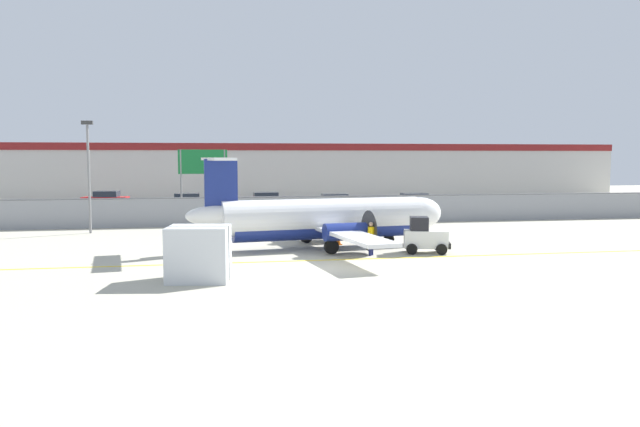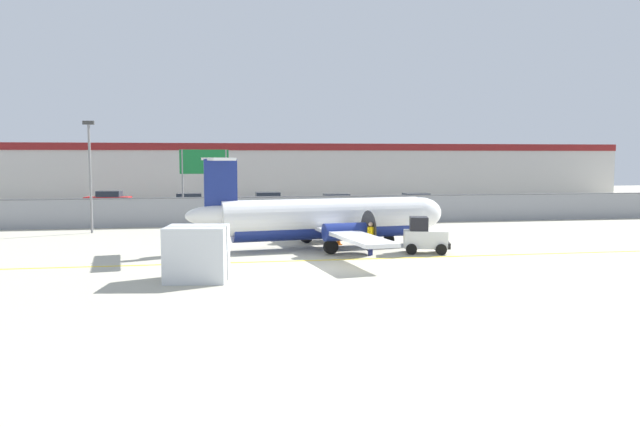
{
  "view_description": "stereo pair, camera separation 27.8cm",
  "coord_description": "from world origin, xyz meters",
  "px_view_note": "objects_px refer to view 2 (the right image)",
  "views": [
    {
      "loc": [
        -4.73,
        -27.17,
        4.96
      ],
      "look_at": [
        1.43,
        6.98,
        1.8
      ],
      "focal_mm": 35.0,
      "sensor_mm": 36.0,
      "label": 1
    },
    {
      "loc": [
        -4.46,
        -27.22,
        4.96
      ],
      "look_at": [
        1.43,
        6.98,
        1.8
      ],
      "focal_mm": 35.0,
      "sensor_mm": 36.0,
      "label": 2
    }
  ],
  "objects_px": {
    "apron_light_pole": "(90,167)",
    "parked_car_3": "(335,203)",
    "parked_car_0": "(108,199)",
    "traffic_cone_near_left": "(421,235)",
    "parked_car_4": "(417,202)",
    "highway_sign": "(204,168)",
    "baggage_tug": "(424,237)",
    "ground_crew_worker": "(370,237)",
    "parked_car_2": "(269,201)",
    "traffic_cone_far_right": "(210,242)",
    "parked_car_1": "(190,202)",
    "traffic_cone_far_left": "(193,245)",
    "commuter_airplane": "(328,219)",
    "cargo_container": "(197,253)",
    "traffic_cone_near_right": "(338,239)"
  },
  "relations": [
    {
      "from": "apron_light_pole",
      "to": "parked_car_3",
      "type": "bearing_deg",
      "value": 32.17
    },
    {
      "from": "parked_car_0",
      "to": "traffic_cone_near_left",
      "type": "bearing_deg",
      "value": 136.17
    },
    {
      "from": "parked_car_4",
      "to": "highway_sign",
      "type": "relative_size",
      "value": 0.76
    },
    {
      "from": "baggage_tug",
      "to": "parked_car_3",
      "type": "relative_size",
      "value": 0.6
    },
    {
      "from": "baggage_tug",
      "to": "ground_crew_worker",
      "type": "xyz_separation_m",
      "value": [
        -2.94,
        -0.3,
        0.1
      ]
    },
    {
      "from": "parked_car_3",
      "to": "parked_car_4",
      "type": "xyz_separation_m",
      "value": [
        7.48,
        -0.34,
        0.0
      ]
    },
    {
      "from": "parked_car_2",
      "to": "apron_light_pole",
      "type": "xyz_separation_m",
      "value": [
        -12.94,
        -15.2,
        3.41
      ]
    },
    {
      "from": "parked_car_3",
      "to": "ground_crew_worker",
      "type": "bearing_deg",
      "value": 84.11
    },
    {
      "from": "parked_car_2",
      "to": "parked_car_4",
      "type": "relative_size",
      "value": 1.01
    },
    {
      "from": "traffic_cone_far_right",
      "to": "parked_car_0",
      "type": "distance_m",
      "value": 29.91
    },
    {
      "from": "baggage_tug",
      "to": "traffic_cone_near_left",
      "type": "distance_m",
      "value": 5.05
    },
    {
      "from": "traffic_cone_near_left",
      "to": "parked_car_4",
      "type": "bearing_deg",
      "value": 72.06
    },
    {
      "from": "ground_crew_worker",
      "to": "parked_car_4",
      "type": "distance_m",
      "value": 25.63
    },
    {
      "from": "baggage_tug",
      "to": "parked_car_4",
      "type": "relative_size",
      "value": 0.6
    },
    {
      "from": "parked_car_1",
      "to": "highway_sign",
      "type": "xyz_separation_m",
      "value": [
        1.41,
        -9.95,
        3.24
      ]
    },
    {
      "from": "traffic_cone_far_left",
      "to": "parked_car_0",
      "type": "height_order",
      "value": "parked_car_0"
    },
    {
      "from": "baggage_tug",
      "to": "traffic_cone_far_right",
      "type": "xyz_separation_m",
      "value": [
        -10.92,
        3.63,
        -0.54
      ]
    },
    {
      "from": "traffic_cone_far_right",
      "to": "parked_car_1",
      "type": "bearing_deg",
      "value": 94.53
    },
    {
      "from": "commuter_airplane",
      "to": "traffic_cone_near_left",
      "type": "relative_size",
      "value": 25.1
    },
    {
      "from": "parked_car_4",
      "to": "apron_light_pole",
      "type": "height_order",
      "value": "apron_light_pole"
    },
    {
      "from": "ground_crew_worker",
      "to": "apron_light_pole",
      "type": "relative_size",
      "value": 0.23
    },
    {
      "from": "commuter_airplane",
      "to": "ground_crew_worker",
      "type": "relative_size",
      "value": 9.45
    },
    {
      "from": "baggage_tug",
      "to": "traffic_cone_far_left",
      "type": "bearing_deg",
      "value": -178.33
    },
    {
      "from": "ground_crew_worker",
      "to": "parked_car_0",
      "type": "height_order",
      "value": "same"
    },
    {
      "from": "traffic_cone_near_left",
      "to": "parked_car_0",
      "type": "height_order",
      "value": "parked_car_0"
    },
    {
      "from": "baggage_tug",
      "to": "parked_car_1",
      "type": "xyz_separation_m",
      "value": [
        -12.74,
        26.61,
        0.04
      ]
    },
    {
      "from": "commuter_airplane",
      "to": "parked_car_1",
      "type": "distance_m",
      "value": 25.25
    },
    {
      "from": "commuter_airplane",
      "to": "baggage_tug",
      "type": "distance_m",
      "value": 5.38
    },
    {
      "from": "cargo_container",
      "to": "parked_car_0",
      "type": "bearing_deg",
      "value": 112.78
    },
    {
      "from": "traffic_cone_near_left",
      "to": "apron_light_pole",
      "type": "relative_size",
      "value": 0.09
    },
    {
      "from": "ground_crew_worker",
      "to": "baggage_tug",
      "type": "bearing_deg",
      "value": -134.79
    },
    {
      "from": "baggage_tug",
      "to": "commuter_airplane",
      "type": "bearing_deg",
      "value": 163.44
    },
    {
      "from": "parked_car_4",
      "to": "traffic_cone_far_left",
      "type": "bearing_deg",
      "value": -133.25
    },
    {
      "from": "commuter_airplane",
      "to": "parked_car_1",
      "type": "bearing_deg",
      "value": 100.87
    },
    {
      "from": "ground_crew_worker",
      "to": "parked_car_1",
      "type": "height_order",
      "value": "same"
    },
    {
      "from": "cargo_container",
      "to": "traffic_cone_near_left",
      "type": "distance_m",
      "value": 16.38
    },
    {
      "from": "commuter_airplane",
      "to": "parked_car_2",
      "type": "xyz_separation_m",
      "value": [
        -1.04,
        24.33,
        -0.71
      ]
    },
    {
      "from": "baggage_tug",
      "to": "ground_crew_worker",
      "type": "height_order",
      "value": "baggage_tug"
    },
    {
      "from": "traffic_cone_near_right",
      "to": "parked_car_1",
      "type": "bearing_deg",
      "value": 111.43
    },
    {
      "from": "highway_sign",
      "to": "traffic_cone_near_right",
      "type": "bearing_deg",
      "value": -59.62
    },
    {
      "from": "ground_crew_worker",
      "to": "parked_car_2",
      "type": "distance_m",
      "value": 27.49
    },
    {
      "from": "parked_car_1",
      "to": "parked_car_2",
      "type": "height_order",
      "value": "same"
    },
    {
      "from": "baggage_tug",
      "to": "parked_car_4",
      "type": "height_order",
      "value": "baggage_tug"
    },
    {
      "from": "traffic_cone_far_left",
      "to": "highway_sign",
      "type": "height_order",
      "value": "highway_sign"
    },
    {
      "from": "traffic_cone_far_left",
      "to": "highway_sign",
      "type": "xyz_separation_m",
      "value": [
        0.47,
        14.03,
        3.83
      ]
    },
    {
      "from": "baggage_tug",
      "to": "parked_car_2",
      "type": "relative_size",
      "value": 0.6
    },
    {
      "from": "parked_car_0",
      "to": "parked_car_1",
      "type": "distance_m",
      "value": 9.53
    },
    {
      "from": "baggage_tug",
      "to": "parked_car_4",
      "type": "xyz_separation_m",
      "value": [
        7.41,
        23.14,
        0.04
      ]
    },
    {
      "from": "traffic_cone_near_left",
      "to": "parked_car_2",
      "type": "xyz_separation_m",
      "value": [
        -7.09,
        22.25,
        0.58
      ]
    },
    {
      "from": "traffic_cone_near_left",
      "to": "parked_car_1",
      "type": "xyz_separation_m",
      "value": [
        -14.21,
        21.8,
        0.58
      ]
    }
  ]
}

